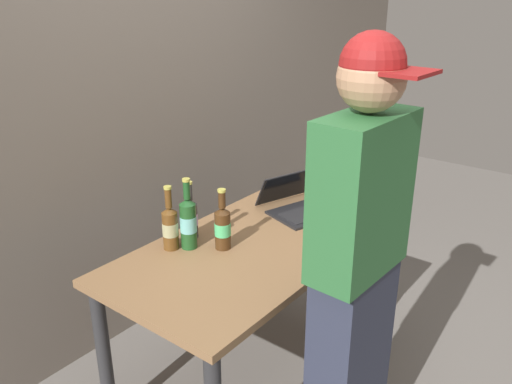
{
  "coord_description": "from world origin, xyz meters",
  "views": [
    {
      "loc": [
        -1.69,
        -1.34,
        1.87
      ],
      "look_at": [
        0.03,
        0.0,
        0.99
      ],
      "focal_mm": 37.03,
      "sensor_mm": 36.0,
      "label": 1
    }
  ],
  "objects_px": {
    "beer_bottle_dark": "(188,222)",
    "beer_bottle_green": "(170,226)",
    "beer_bottle_brown": "(191,217)",
    "laptop": "(299,204)",
    "beer_bottle_amber": "(223,226)",
    "person_figure": "(356,271)"
  },
  "relations": [
    {
      "from": "beer_bottle_amber",
      "to": "person_figure",
      "type": "relative_size",
      "value": 0.16
    },
    {
      "from": "laptop",
      "to": "beer_bottle_amber",
      "type": "distance_m",
      "value": 0.57
    },
    {
      "from": "beer_bottle_green",
      "to": "beer_bottle_amber",
      "type": "bearing_deg",
      "value": -51.32
    },
    {
      "from": "beer_bottle_dark",
      "to": "beer_bottle_brown",
      "type": "relative_size",
      "value": 1.19
    },
    {
      "from": "laptop",
      "to": "beer_bottle_amber",
      "type": "relative_size",
      "value": 1.53
    },
    {
      "from": "person_figure",
      "to": "beer_bottle_amber",
      "type": "bearing_deg",
      "value": 83.16
    },
    {
      "from": "beer_bottle_brown",
      "to": "beer_bottle_amber",
      "type": "bearing_deg",
      "value": -87.79
    },
    {
      "from": "laptop",
      "to": "beer_bottle_green",
      "type": "distance_m",
      "value": 0.75
    },
    {
      "from": "beer_bottle_green",
      "to": "beer_bottle_amber",
      "type": "distance_m",
      "value": 0.23
    },
    {
      "from": "beer_bottle_dark",
      "to": "person_figure",
      "type": "bearing_deg",
      "value": -89.71
    },
    {
      "from": "beer_bottle_amber",
      "to": "laptop",
      "type": "bearing_deg",
      "value": -4.11
    },
    {
      "from": "beer_bottle_amber",
      "to": "person_figure",
      "type": "height_order",
      "value": "person_figure"
    },
    {
      "from": "beer_bottle_brown",
      "to": "person_figure",
      "type": "relative_size",
      "value": 0.16
    },
    {
      "from": "beer_bottle_green",
      "to": "beer_bottle_amber",
      "type": "xyz_separation_m",
      "value": [
        0.15,
        -0.18,
        -0.0
      ]
    },
    {
      "from": "beer_bottle_dark",
      "to": "beer_bottle_amber",
      "type": "bearing_deg",
      "value": -54.8
    },
    {
      "from": "beer_bottle_brown",
      "to": "laptop",
      "type": "bearing_deg",
      "value": -22.09
    },
    {
      "from": "beer_bottle_dark",
      "to": "beer_bottle_brown",
      "type": "distance_m",
      "value": 0.11
    },
    {
      "from": "beer_bottle_amber",
      "to": "beer_bottle_green",
      "type": "bearing_deg",
      "value": 128.68
    },
    {
      "from": "beer_bottle_green",
      "to": "laptop",
      "type": "bearing_deg",
      "value": -17.46
    },
    {
      "from": "laptop",
      "to": "beer_bottle_dark",
      "type": "bearing_deg",
      "value": 165.7
    },
    {
      "from": "person_figure",
      "to": "laptop",
      "type": "bearing_deg",
      "value": 45.68
    },
    {
      "from": "beer_bottle_dark",
      "to": "beer_bottle_green",
      "type": "bearing_deg",
      "value": 135.28
    }
  ]
}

